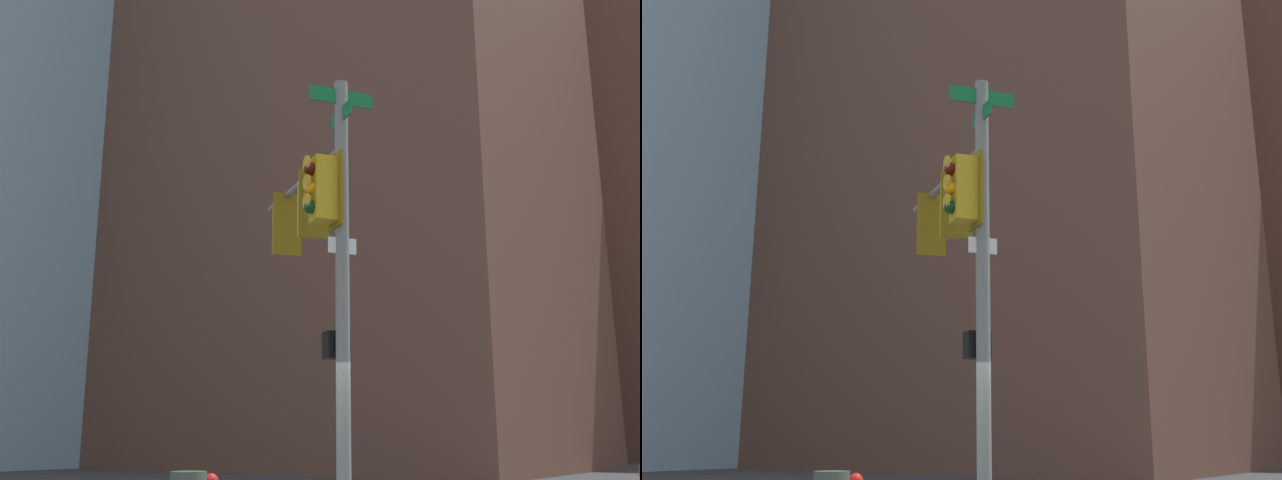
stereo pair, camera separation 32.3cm
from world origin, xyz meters
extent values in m
cylinder|color=slate|center=(0.31, 0.44, 3.45)|extent=(0.21, 0.21, 6.89)
cylinder|color=slate|center=(-1.16, 1.40, 5.78)|extent=(3.01, 2.03, 0.12)
cylinder|color=slate|center=(-0.22, 0.78, 5.33)|extent=(0.91, 0.64, 0.75)
cube|color=#0F6B33|center=(0.31, 0.44, 6.64)|extent=(0.61, 0.91, 0.24)
cube|color=#0F6B33|center=(0.31, 0.44, 6.34)|extent=(0.64, 0.43, 0.24)
cube|color=white|center=(0.31, 0.44, 4.23)|extent=(0.27, 0.39, 0.24)
cube|color=gold|center=(-0.82, 1.18, 5.22)|extent=(0.47, 0.47, 1.00)
cube|color=#775E0F|center=(-0.66, 1.08, 5.22)|extent=(0.33, 0.48, 1.16)
sphere|color=red|center=(-0.99, 1.29, 5.52)|extent=(0.20, 0.20, 0.20)
cylinder|color=gold|center=(-1.05, 1.33, 5.61)|extent=(0.16, 0.21, 0.23)
sphere|color=#4C330A|center=(-0.99, 1.29, 5.22)|extent=(0.20, 0.20, 0.20)
cylinder|color=gold|center=(-1.05, 1.33, 5.31)|extent=(0.16, 0.21, 0.23)
sphere|color=#0A3819|center=(-0.99, 1.29, 4.92)|extent=(0.20, 0.20, 0.20)
cylinder|color=gold|center=(-1.05, 1.33, 5.01)|extent=(0.16, 0.21, 0.23)
cube|color=gold|center=(-1.96, 1.92, 5.22)|extent=(0.47, 0.47, 1.00)
cube|color=#775E0F|center=(-1.80, 1.82, 5.22)|extent=(0.33, 0.48, 1.16)
sphere|color=#470A07|center=(-2.13, 2.03, 5.52)|extent=(0.20, 0.20, 0.20)
cylinder|color=gold|center=(-2.18, 2.07, 5.61)|extent=(0.16, 0.21, 0.23)
sphere|color=#4C330A|center=(-2.13, 2.03, 5.22)|extent=(0.20, 0.20, 0.20)
cylinder|color=gold|center=(-2.18, 2.07, 5.31)|extent=(0.16, 0.21, 0.23)
sphere|color=green|center=(-2.13, 2.03, 4.92)|extent=(0.20, 0.20, 0.20)
cylinder|color=gold|center=(-2.18, 2.07, 5.01)|extent=(0.16, 0.21, 0.23)
cube|color=gold|center=(0.14, 0.18, 5.08)|extent=(0.47, 0.47, 1.00)
cube|color=#775E0F|center=(0.25, 0.34, 5.08)|extent=(0.48, 0.33, 1.16)
sphere|color=#470A07|center=(0.03, 0.01, 5.38)|extent=(0.20, 0.20, 0.20)
cylinder|color=gold|center=(-0.01, -0.04, 5.47)|extent=(0.21, 0.16, 0.23)
sphere|color=#F29E0C|center=(0.03, 0.01, 5.08)|extent=(0.20, 0.20, 0.20)
cylinder|color=gold|center=(-0.01, -0.04, 5.17)|extent=(0.21, 0.16, 0.23)
sphere|color=#0A3819|center=(0.03, 0.01, 4.78)|extent=(0.20, 0.20, 0.20)
cylinder|color=gold|center=(-0.01, -0.04, 4.87)|extent=(0.21, 0.16, 0.23)
cube|color=black|center=(0.10, 0.58, 2.78)|extent=(0.41, 0.44, 0.40)
cube|color=#EA5914|center=(-0.02, 0.65, 2.78)|extent=(0.15, 0.22, 0.28)
cube|color=brown|center=(-15.80, 23.38, 21.56)|extent=(24.49, 16.08, 43.13)
camera|label=1|loc=(6.40, -8.82, 1.47)|focal=42.90mm
camera|label=2|loc=(6.66, -8.63, 1.47)|focal=42.90mm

